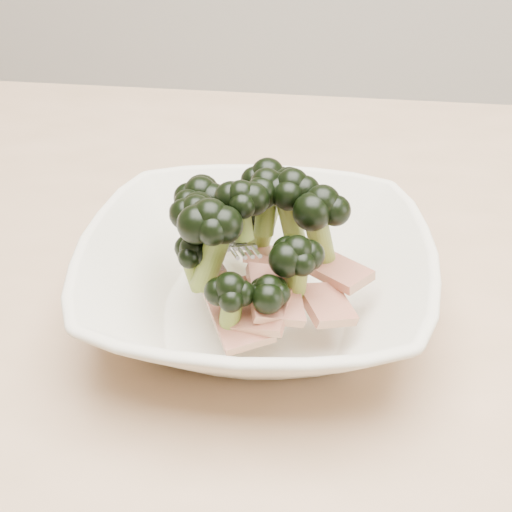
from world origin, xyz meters
name	(u,v)px	position (x,y,z in m)	size (l,w,h in m)	color
dining_table	(336,377)	(0.00, 0.00, 0.65)	(1.20, 0.80, 0.75)	tan
broccoli_dish	(255,268)	(-0.06, -0.04, 0.79)	(0.26, 0.26, 0.11)	beige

